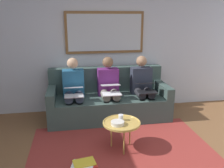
{
  "coord_description": "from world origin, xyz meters",
  "views": [
    {
      "loc": [
        0.65,
        2.08,
        1.84
      ],
      "look_at": [
        0.0,
        -1.7,
        0.75
      ],
      "focal_mm": 38.03,
      "sensor_mm": 36.0,
      "label": 1
    }
  ],
  "objects_px": {
    "laptop_silver": "(74,91)",
    "framed_mirror": "(105,33)",
    "person_right": "(74,88)",
    "laptop_white": "(111,89)",
    "bowl": "(118,123)",
    "person_left": "(142,85)",
    "coffee_table": "(122,123)",
    "magazine_stack": "(84,164)",
    "cup": "(121,118)",
    "laptop_black": "(146,87)",
    "person_middle": "(109,86)",
    "couch": "(108,100)"
  },
  "relations": [
    {
      "from": "framed_mirror",
      "to": "coffee_table",
      "type": "relative_size",
      "value": 2.84
    },
    {
      "from": "person_left",
      "to": "laptop_white",
      "type": "bearing_deg",
      "value": 20.8
    },
    {
      "from": "coffee_table",
      "to": "magazine_stack",
      "type": "distance_m",
      "value": 0.75
    },
    {
      "from": "cup",
      "to": "laptop_silver",
      "type": "bearing_deg",
      "value": -53.07
    },
    {
      "from": "person_right",
      "to": "framed_mirror",
      "type": "bearing_deg",
      "value": -144.48
    },
    {
      "from": "cup",
      "to": "person_left",
      "type": "distance_m",
      "value": 1.28
    },
    {
      "from": "laptop_black",
      "to": "person_right",
      "type": "height_order",
      "value": "person_right"
    },
    {
      "from": "person_right",
      "to": "coffee_table",
      "type": "bearing_deg",
      "value": 119.29
    },
    {
      "from": "coffee_table",
      "to": "laptop_black",
      "type": "height_order",
      "value": "laptop_black"
    },
    {
      "from": "couch",
      "to": "person_middle",
      "type": "relative_size",
      "value": 1.93
    },
    {
      "from": "laptop_black",
      "to": "bowl",
      "type": "bearing_deg",
      "value": 53.96
    },
    {
      "from": "couch",
      "to": "bowl",
      "type": "relative_size",
      "value": 11.95
    },
    {
      "from": "framed_mirror",
      "to": "laptop_white",
      "type": "distance_m",
      "value": 1.15
    },
    {
      "from": "laptop_white",
      "to": "laptop_silver",
      "type": "distance_m",
      "value": 0.64
    },
    {
      "from": "framed_mirror",
      "to": "person_right",
      "type": "xyz_separation_m",
      "value": [
        0.64,
        0.46,
        -0.94
      ]
    },
    {
      "from": "laptop_silver",
      "to": "laptop_black",
      "type": "bearing_deg",
      "value": -179.62
    },
    {
      "from": "cup",
      "to": "laptop_white",
      "type": "height_order",
      "value": "laptop_white"
    },
    {
      "from": "bowl",
      "to": "framed_mirror",
      "type": "bearing_deg",
      "value": -92.47
    },
    {
      "from": "person_right",
      "to": "laptop_silver",
      "type": "bearing_deg",
      "value": 90.0
    },
    {
      "from": "couch",
      "to": "laptop_silver",
      "type": "xyz_separation_m",
      "value": [
        0.64,
        0.32,
        0.32
      ]
    },
    {
      "from": "person_middle",
      "to": "magazine_stack",
      "type": "height_order",
      "value": "person_middle"
    },
    {
      "from": "laptop_black",
      "to": "laptop_white",
      "type": "height_order",
      "value": "laptop_black"
    },
    {
      "from": "framed_mirror",
      "to": "person_middle",
      "type": "xyz_separation_m",
      "value": [
        0.0,
        0.46,
        -0.94
      ]
    },
    {
      "from": "magazine_stack",
      "to": "cup",
      "type": "bearing_deg",
      "value": -146.05
    },
    {
      "from": "person_left",
      "to": "person_middle",
      "type": "height_order",
      "value": "same"
    },
    {
      "from": "laptop_silver",
      "to": "framed_mirror",
      "type": "bearing_deg",
      "value": -132.29
    },
    {
      "from": "person_middle",
      "to": "laptop_white",
      "type": "height_order",
      "value": "person_middle"
    },
    {
      "from": "coffee_table",
      "to": "person_middle",
      "type": "relative_size",
      "value": 0.47
    },
    {
      "from": "bowl",
      "to": "magazine_stack",
      "type": "height_order",
      "value": "bowl"
    },
    {
      "from": "bowl",
      "to": "laptop_silver",
      "type": "height_order",
      "value": "laptop_silver"
    },
    {
      "from": "framed_mirror",
      "to": "person_right",
      "type": "height_order",
      "value": "framed_mirror"
    },
    {
      "from": "framed_mirror",
      "to": "person_left",
      "type": "relative_size",
      "value": 1.33
    },
    {
      "from": "cup",
      "to": "framed_mirror",
      "type": "bearing_deg",
      "value": -90.16
    },
    {
      "from": "person_middle",
      "to": "laptop_black",
      "type": "bearing_deg",
      "value": 159.57
    },
    {
      "from": "laptop_silver",
      "to": "person_left",
      "type": "bearing_deg",
      "value": -169.09
    },
    {
      "from": "bowl",
      "to": "magazine_stack",
      "type": "distance_m",
      "value": 0.69
    },
    {
      "from": "coffee_table",
      "to": "laptop_black",
      "type": "xyz_separation_m",
      "value": [
        -0.64,
        -0.91,
        0.23
      ]
    },
    {
      "from": "framed_mirror",
      "to": "magazine_stack",
      "type": "bearing_deg",
      "value": 73.87
    },
    {
      "from": "bowl",
      "to": "person_right",
      "type": "xyz_separation_m",
      "value": [
        0.57,
        -1.22,
        0.17
      ]
    },
    {
      "from": "coffee_table",
      "to": "laptop_silver",
      "type": "bearing_deg",
      "value": -54.46
    },
    {
      "from": "cup",
      "to": "laptop_white",
      "type": "relative_size",
      "value": 0.25
    },
    {
      "from": "coffee_table",
      "to": "person_right",
      "type": "distance_m",
      "value": 1.33
    },
    {
      "from": "laptop_silver",
      "to": "magazine_stack",
      "type": "distance_m",
      "value": 1.36
    },
    {
      "from": "cup",
      "to": "coffee_table",
      "type": "bearing_deg",
      "value": 98.81
    },
    {
      "from": "bowl",
      "to": "person_left",
      "type": "relative_size",
      "value": 0.16
    },
    {
      "from": "framed_mirror",
      "to": "cup",
      "type": "height_order",
      "value": "framed_mirror"
    },
    {
      "from": "person_left",
      "to": "person_right",
      "type": "xyz_separation_m",
      "value": [
        1.28,
        0.0,
        0.0
      ]
    },
    {
      "from": "coffee_table",
      "to": "cup",
      "type": "distance_m",
      "value": 0.08
    },
    {
      "from": "framed_mirror",
      "to": "laptop_silver",
      "type": "height_order",
      "value": "framed_mirror"
    },
    {
      "from": "bowl",
      "to": "laptop_silver",
      "type": "bearing_deg",
      "value": -59.68
    }
  ]
}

